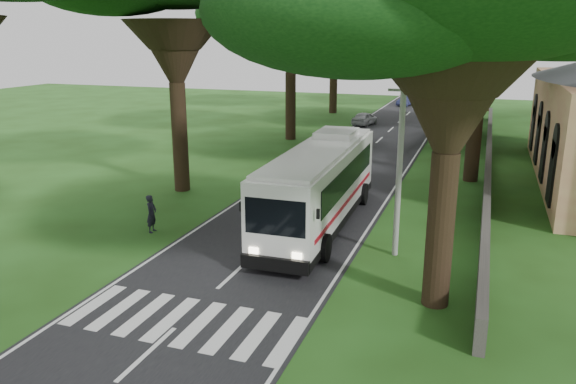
% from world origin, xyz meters
% --- Properties ---
extents(ground, '(140.00, 140.00, 0.00)m').
position_xyz_m(ground, '(0.00, 0.00, 0.00)').
color(ground, '#204213').
rests_on(ground, ground).
extents(road, '(8.00, 120.00, 0.04)m').
position_xyz_m(road, '(0.00, 25.00, 0.01)').
color(road, black).
rests_on(road, ground).
extents(crosswalk, '(8.00, 3.00, 0.01)m').
position_xyz_m(crosswalk, '(0.00, -2.00, 0.00)').
color(crosswalk, silver).
rests_on(crosswalk, ground).
extents(property_wall, '(0.35, 50.00, 1.20)m').
position_xyz_m(property_wall, '(9.00, 24.00, 0.60)').
color(property_wall, '#383533').
rests_on(property_wall, ground).
extents(pole_near, '(1.60, 0.24, 8.00)m').
position_xyz_m(pole_near, '(5.50, 6.00, 4.18)').
color(pole_near, gray).
rests_on(pole_near, ground).
extents(pole_mid, '(1.60, 0.24, 8.00)m').
position_xyz_m(pole_mid, '(5.50, 26.00, 4.18)').
color(pole_mid, gray).
rests_on(pole_mid, ground).
extents(pole_far, '(1.60, 0.24, 8.00)m').
position_xyz_m(pole_far, '(5.50, 46.00, 4.18)').
color(pole_far, gray).
rests_on(pole_far, ground).
extents(tree_l_midb, '(13.47, 13.47, 14.57)m').
position_xyz_m(tree_l_midb, '(-7.50, 30.00, 11.56)').
color(tree_l_midb, black).
rests_on(tree_l_midb, ground).
extents(tree_l_far, '(13.98, 13.98, 15.71)m').
position_xyz_m(tree_l_far, '(-8.50, 48.00, 12.58)').
color(tree_l_far, black).
rests_on(tree_l_far, ground).
extents(tree_r_midb, '(15.84, 15.84, 14.13)m').
position_xyz_m(tree_r_midb, '(7.50, 38.00, 10.70)').
color(tree_r_midb, black).
rests_on(tree_r_midb, ground).
extents(tree_r_far, '(14.59, 14.59, 15.64)m').
position_xyz_m(tree_r_far, '(8.50, 56.00, 12.41)').
color(tree_r_far, black).
rests_on(tree_r_far, ground).
extents(coach_bus, '(3.28, 12.95, 3.80)m').
position_xyz_m(coach_bus, '(1.47, 8.61, 2.05)').
color(coach_bus, white).
rests_on(coach_bus, ground).
extents(distant_car_a, '(2.23, 4.12, 1.33)m').
position_xyz_m(distant_car_a, '(-3.00, 39.91, 0.70)').
color(distant_car_a, '#ACADB1').
rests_on(distant_car_a, road).
extents(distant_car_b, '(2.26, 3.91, 1.22)m').
position_xyz_m(distant_car_b, '(-1.30, 57.66, 0.64)').
color(distant_car_b, navy).
rests_on(distant_car_b, road).
extents(distant_car_c, '(3.19, 5.11, 1.38)m').
position_xyz_m(distant_car_c, '(2.28, 56.40, 0.72)').
color(distant_car_c, maroon).
rests_on(distant_car_c, road).
extents(pedestrian, '(0.49, 0.69, 1.77)m').
position_xyz_m(pedestrian, '(-5.61, 5.05, 0.89)').
color(pedestrian, black).
rests_on(pedestrian, ground).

